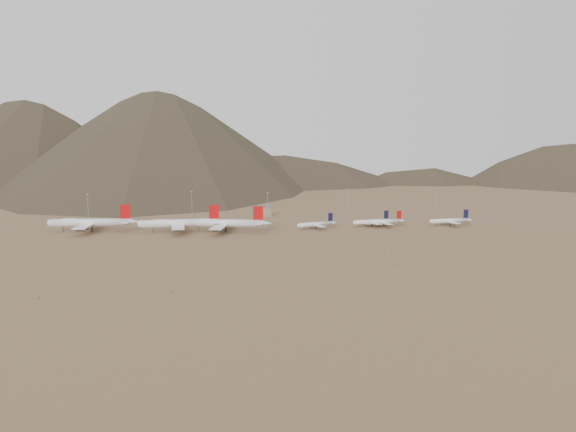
{
  "coord_description": "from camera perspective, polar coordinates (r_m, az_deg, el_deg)",
  "views": [
    {
      "loc": [
        -26.68,
        -446.54,
        75.58
      ],
      "look_at": [
        39.02,
        30.0,
        11.72
      ],
      "focal_mm": 35.0,
      "sensor_mm": 36.0,
      "label": 1
    }
  ],
  "objects": [
    {
      "name": "narrowbody_b",
      "position": [
        509.59,
        8.56,
        -0.55
      ],
      "size": [
        40.09,
        29.7,
        13.59
      ],
      "rotation": [
        0.0,
        0.0,
        0.28
      ],
      "color": "white",
      "rests_on": "ground"
    },
    {
      "name": "widebody_centre",
      "position": [
        479.77,
        -10.92,
        -0.71
      ],
      "size": [
        75.32,
        57.91,
        22.36
      ],
      "rotation": [
        0.0,
        0.0,
        0.05
      ],
      "color": "white",
      "rests_on": "ground"
    },
    {
      "name": "widebody_east",
      "position": [
        474.0,
        -6.46,
        -0.72
      ],
      "size": [
        73.87,
        58.16,
        22.34
      ],
      "rotation": [
        0.0,
        0.0,
        -0.24
      ],
      "color": "white",
      "rests_on": "ground"
    },
    {
      "name": "mast_far_east",
      "position": [
        623.56,
        14.78,
        1.66
      ],
      "size": [
        2.0,
        0.6,
        25.7
      ],
      "color": "gray",
      "rests_on": "ground"
    },
    {
      "name": "ground",
      "position": [
        453.68,
        -4.37,
        -2.05
      ],
      "size": [
        3000.0,
        3000.0,
        0.0
      ],
      "primitive_type": "plane",
      "color": "#926F4C",
      "rests_on": "ground"
    },
    {
      "name": "mast_east",
      "position": [
        601.32,
        6.02,
        1.66
      ],
      "size": [
        2.0,
        0.6,
        25.7
      ],
      "color": "gray",
      "rests_on": "ground"
    },
    {
      "name": "mast_far_west",
      "position": [
        577.02,
        -19.66,
        1.01
      ],
      "size": [
        2.0,
        0.6,
        25.7
      ],
      "color": "gray",
      "rests_on": "ground"
    },
    {
      "name": "desert_scrub",
      "position": [
        364.76,
        -2.18,
        -4.35
      ],
      "size": [
        405.81,
        176.73,
        0.93
      ],
      "color": "olive",
      "rests_on": "ground"
    },
    {
      "name": "narrowbody_c",
      "position": [
        509.99,
        9.74,
        -0.56
      ],
      "size": [
        41.23,
        30.13,
        13.72
      ],
      "rotation": [
        0.0,
        0.0,
        0.18
      ],
      "color": "white",
      "rests_on": "ground"
    },
    {
      "name": "control_tower",
      "position": [
        573.69,
        -2.12,
        0.52
      ],
      "size": [
        8.0,
        8.0,
        12.0
      ],
      "color": "gray",
      "rests_on": "ground"
    },
    {
      "name": "mast_west",
      "position": [
        579.23,
        -9.74,
        1.37
      ],
      "size": [
        2.0,
        0.6,
        25.7
      ],
      "color": "gray",
      "rests_on": "ground"
    },
    {
      "name": "mast_centre",
      "position": [
        560.57,
        -2.09,
        1.27
      ],
      "size": [
        2.0,
        0.6,
        25.7
      ],
      "color": "gray",
      "rests_on": "ground"
    },
    {
      "name": "mountain_ridge",
      "position": [
        1348.86,
        -6.82,
        10.67
      ],
      "size": [
        4400.0,
        1000.0,
        300.0
      ],
      "color": "#453A29",
      "rests_on": "ground"
    },
    {
      "name": "widebody_west",
      "position": [
        501.51,
        -19.43,
        -0.63
      ],
      "size": [
        77.11,
        59.44,
        22.9
      ],
      "rotation": [
        0.0,
        0.0,
        -0.07
      ],
      "color": "white",
      "rests_on": "ground"
    },
    {
      "name": "narrowbody_d",
      "position": [
        528.02,
        16.18,
        -0.46
      ],
      "size": [
        43.41,
        31.48,
        14.36
      ],
      "rotation": [
        0.0,
        0.0,
        0.13
      ],
      "color": "white",
      "rests_on": "ground"
    },
    {
      "name": "narrowbody_a",
      "position": [
        489.46,
        2.92,
        -0.82
      ],
      "size": [
        38.1,
        28.55,
        13.22
      ],
      "rotation": [
        0.0,
        0.0,
        0.37
      ],
      "color": "white",
      "rests_on": "ground"
    }
  ]
}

